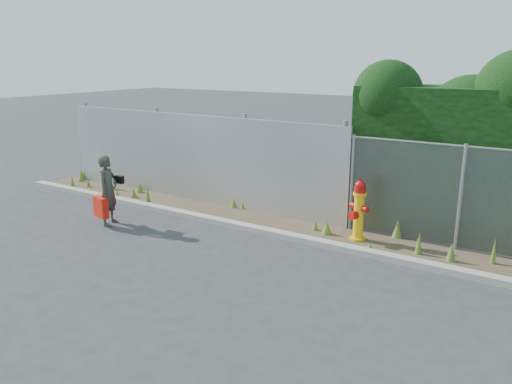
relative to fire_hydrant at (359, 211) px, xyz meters
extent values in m
plane|color=#323234|center=(-1.44, -2.47, -0.62)|extent=(80.00, 80.00, 0.00)
cube|color=#9A978B|center=(-1.44, -0.67, -0.56)|extent=(16.00, 0.22, 0.12)
cube|color=#4A3A2A|center=(-1.44, -0.07, -0.61)|extent=(16.00, 1.20, 0.01)
cone|color=#49671F|center=(-3.12, 0.55, -0.41)|extent=(0.18, 0.18, 0.41)
cone|color=#49671F|center=(-7.70, 0.57, -0.38)|extent=(0.09, 0.09, 0.48)
cone|color=#49671F|center=(1.82, -0.13, -0.44)|extent=(0.17, 0.17, 0.36)
cone|color=#49671F|center=(-8.72, 0.24, -0.50)|extent=(0.19, 0.19, 0.24)
cone|color=#49671F|center=(0.63, 0.55, -0.42)|extent=(0.21, 0.21, 0.39)
cone|color=#49671F|center=(-6.12, -0.17, -0.50)|extent=(0.20, 0.20, 0.24)
cone|color=#49671F|center=(-6.54, 0.51, -0.49)|extent=(0.18, 0.18, 0.26)
cone|color=#49671F|center=(1.24, -0.10, -0.40)|extent=(0.13, 0.13, 0.42)
cone|color=#49671F|center=(-8.29, -0.39, -0.42)|extent=(0.13, 0.13, 0.38)
cone|color=#49671F|center=(-3.38, 0.53, -0.42)|extent=(0.18, 0.18, 0.39)
cone|color=#49671F|center=(-8.00, -0.08, -0.50)|extent=(0.12, 0.12, 0.23)
cone|color=#49671F|center=(-6.36, -0.51, -0.47)|extent=(0.14, 0.14, 0.29)
cone|color=#49671F|center=(-0.13, 0.55, -0.41)|extent=(0.10, 0.10, 0.40)
cone|color=#49671F|center=(-6.12, -0.18, -0.51)|extent=(0.12, 0.12, 0.21)
cone|color=#49671F|center=(-6.35, 0.28, -0.49)|extent=(0.22, 0.22, 0.25)
cone|color=#49671F|center=(-5.30, -0.48, -0.36)|extent=(0.16, 0.16, 0.51)
cone|color=#49671F|center=(-8.92, 0.42, -0.45)|extent=(0.20, 0.20, 0.32)
cone|color=#49671F|center=(-0.66, -0.03, -0.47)|extent=(0.23, 0.23, 0.29)
cone|color=#49671F|center=(2.48, 0.16, -0.37)|extent=(0.10, 0.10, 0.48)
cone|color=#49671F|center=(-7.33, 0.10, -0.34)|extent=(0.23, 0.23, 0.54)
cone|color=#49671F|center=(-0.97, 0.06, -0.50)|extent=(0.13, 0.13, 0.23)
cone|color=#49671F|center=(0.44, -0.51, -0.52)|extent=(0.23, 0.23, 0.19)
cube|color=#B4B7BC|center=(-4.69, 0.53, 0.48)|extent=(8.50, 0.08, 2.20)
cylinder|color=gray|center=(-8.74, 0.65, 0.53)|extent=(0.10, 0.10, 2.30)
cylinder|color=gray|center=(-5.94, 0.65, 0.53)|extent=(0.10, 0.10, 2.30)
cylinder|color=gray|center=(-3.14, 0.65, 0.53)|extent=(0.10, 0.10, 2.30)
cylinder|color=gray|center=(-0.64, 0.65, 0.53)|extent=(0.10, 0.10, 2.30)
cylinder|color=gray|center=(-0.39, 0.53, 0.41)|extent=(0.07, 0.07, 2.05)
cylinder|color=gray|center=(1.76, 0.53, 0.41)|extent=(0.07, 0.07, 2.05)
sphere|color=black|center=(-0.01, 1.34, 2.19)|extent=(1.45, 1.45, 1.45)
sphere|color=black|center=(0.53, 1.40, 1.79)|extent=(1.21, 1.21, 1.21)
sphere|color=black|center=(1.57, 1.74, 1.71)|extent=(1.84, 1.84, 1.84)
cylinder|color=yellow|center=(0.00, 0.01, -0.58)|extent=(0.31, 0.31, 0.07)
cylinder|color=yellow|center=(0.00, 0.01, -0.14)|extent=(0.20, 0.20, 0.95)
cylinder|color=yellow|center=(0.00, 0.01, 0.36)|extent=(0.27, 0.27, 0.06)
cylinder|color=#B20F0A|center=(0.00, 0.01, 0.44)|extent=(0.24, 0.24, 0.11)
sphere|color=#B20F0A|center=(0.00, 0.01, 0.51)|extent=(0.21, 0.21, 0.21)
cylinder|color=#B20F0A|center=(0.00, 0.01, 0.63)|extent=(0.06, 0.06, 0.06)
cylinder|color=#B20F0A|center=(-0.16, 0.01, 0.08)|extent=(0.11, 0.12, 0.12)
cylinder|color=#B20F0A|center=(0.16, 0.01, 0.08)|extent=(0.11, 0.12, 0.12)
cylinder|color=#B20F0A|center=(0.00, -0.15, -0.06)|extent=(0.17, 0.13, 0.17)
imported|color=#0E5C44|center=(-4.98, -1.96, 0.16)|extent=(0.53, 0.65, 1.55)
cube|color=red|center=(-5.02, -2.15, -0.18)|extent=(0.41, 0.15, 0.45)
cylinder|color=red|center=(-5.02, -2.15, 0.12)|extent=(0.19, 0.02, 0.02)
cube|color=black|center=(-4.88, -1.72, 0.36)|extent=(0.22, 0.09, 0.17)
camera|label=1|loc=(3.36, -9.04, 2.93)|focal=35.00mm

